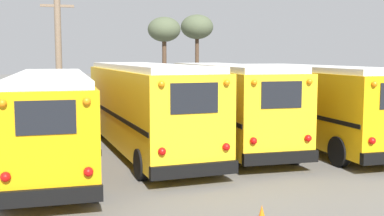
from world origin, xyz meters
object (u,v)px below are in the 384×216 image
Objects in this scene: school_bus_2 at (227,102)px; bare_tree_1 at (164,31)px; bare_tree_0 at (197,28)px; school_bus_3 at (312,102)px; school_bus_0 at (51,116)px; utility_pole at (59,54)px; school_bus_1 at (146,105)px.

bare_tree_1 is (1.81, 18.16, 3.67)m from school_bus_2.
school_bus_2 is at bearing -95.69° from bare_tree_1.
bare_tree_1 is (-3.35, -2.32, -0.39)m from bare_tree_0.
bare_tree_0 reaches higher than school_bus_3.
school_bus_0 is 1.52× the size of utility_pole.
bare_tree_0 is at bearing 61.85° from school_bus_0.
bare_tree_0 is at bearing 75.85° from school_bus_2.
school_bus_3 is 1.61× the size of bare_tree_1.
bare_tree_1 reaches higher than school_bus_3.
school_bus_3 is (10.17, 1.11, 0.07)m from school_bus_0.
bare_tree_1 is at bearing 84.31° from school_bus_2.
school_bus_2 is 18.62m from bare_tree_1.
school_bus_3 is 21.68m from bare_tree_0.
bare_tree_1 reaches higher than school_bus_2.
utility_pole is 1.10× the size of bare_tree_1.
school_bus_0 is 11.88m from utility_pole.
bare_tree_0 reaches higher than school_bus_1.
school_bus_0 is at bearing -118.15° from bare_tree_0.
school_bus_1 is 3.41m from school_bus_2.
utility_pole reaches higher than school_bus_1.
utility_pole is at bearing 105.43° from school_bus_1.
bare_tree_0 is (11.94, 22.32, 4.16)m from school_bus_0.
school_bus_0 is 3.70m from school_bus_1.
school_bus_2 is at bearing -57.80° from utility_pole.
utility_pole is at bearing -133.99° from bare_tree_1.
school_bus_2 is 1.57× the size of bare_tree_1.
school_bus_2 is 1.42× the size of utility_pole.
school_bus_2 reaches higher than school_bus_3.
utility_pole is at bearing 132.21° from school_bus_3.
school_bus_1 is 1.02× the size of school_bus_3.
school_bus_1 is at bearing 23.56° from school_bus_0.
utility_pole is (-6.21, 9.86, 1.91)m from school_bus_2.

